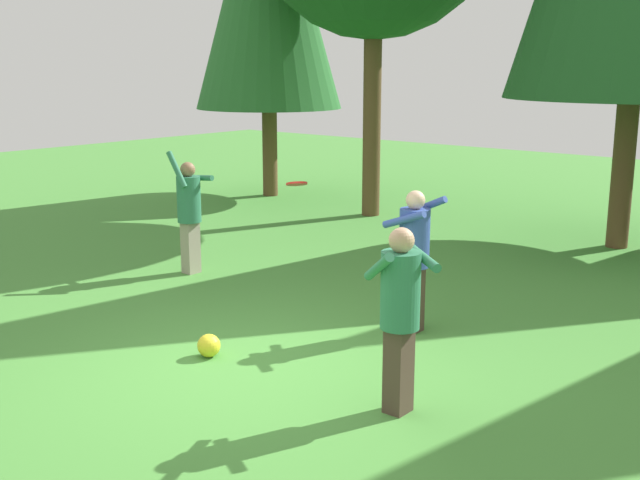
{
  "coord_description": "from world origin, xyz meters",
  "views": [
    {
      "loc": [
        5.32,
        -5.21,
        2.99
      ],
      "look_at": [
        -0.13,
        1.3,
        1.05
      ],
      "focal_mm": 43.82,
      "sensor_mm": 36.0,
      "label": 1
    }
  ],
  "objects": [
    {
      "name": "person_bystander",
      "position": [
        1.77,
        0.09,
        0.98
      ],
      "size": [
        0.73,
        0.71,
        1.65
      ],
      "rotation": [
        0.0,
        0.0,
        2.55
      ],
      "color": "#4C382D",
      "rests_on": "ground_plane"
    },
    {
      "name": "person_catcher",
      "position": [
        0.71,
        1.93,
        0.96
      ],
      "size": [
        0.57,
        0.51,
        1.62
      ],
      "rotation": [
        0.0,
        0.0,
        3.09
      ],
      "color": "#4C382D",
      "rests_on": "ground_plane"
    },
    {
      "name": "frisbee",
      "position": [
        -1.13,
        2.03,
        1.5
      ],
      "size": [
        0.38,
        0.38,
        0.1
      ],
      "color": "red"
    },
    {
      "name": "person_thrower",
      "position": [
        -3.15,
        1.99,
        0.96
      ],
      "size": [
        0.56,
        0.49,
        1.78
      ],
      "rotation": [
        0.0,
        0.0,
        0.02
      ],
      "color": "gray",
      "rests_on": "ground_plane"
    },
    {
      "name": "ground_plane",
      "position": [
        0.0,
        0.0,
        0.0
      ],
      "size": [
        40.0,
        40.0,
        0.0
      ],
      "primitive_type": "plane",
      "color": "#478C38"
    },
    {
      "name": "ball_yellow",
      "position": [
        -0.47,
        -0.09,
        0.12
      ],
      "size": [
        0.24,
        0.24,
        0.24
      ],
      "primitive_type": "sphere",
      "color": "yellow",
      "rests_on": "ground_plane"
    }
  ]
}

